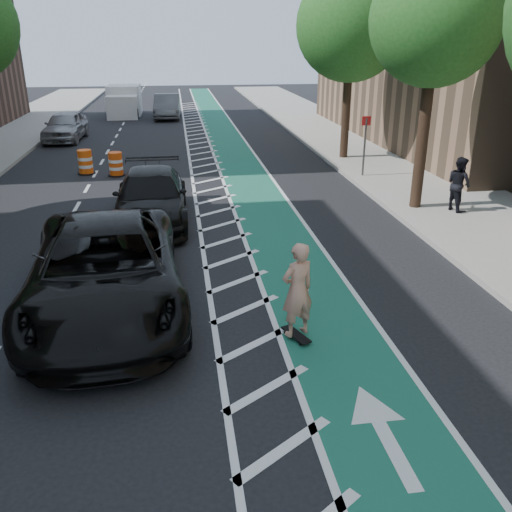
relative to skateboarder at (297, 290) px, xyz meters
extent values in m
plane|color=black|center=(-2.30, -0.10, -1.02)|extent=(120.00, 120.00, 0.00)
cube|color=#1B5E43|center=(0.70, 9.90, -1.01)|extent=(2.00, 90.00, 0.01)
cube|color=silver|center=(-0.80, 9.90, -1.01)|extent=(1.40, 90.00, 0.01)
cube|color=gray|center=(7.20, 9.90, -0.94)|extent=(5.00, 90.00, 0.15)
cube|color=gray|center=(4.75, 9.90, -0.94)|extent=(0.12, 90.00, 0.16)
cylinder|color=#382619|center=(5.60, 7.90, 1.18)|extent=(0.36, 0.36, 4.40)
sphere|color=#21541C|center=(5.60, 7.90, 4.78)|extent=(4.20, 4.20, 4.20)
cylinder|color=#382619|center=(5.60, 15.90, 1.18)|extent=(0.36, 0.36, 4.40)
sphere|color=#21541C|center=(5.60, 15.90, 4.78)|extent=(4.20, 4.20, 4.20)
cylinder|color=#4C4C4C|center=(5.30, 11.90, 0.18)|extent=(0.08, 0.08, 2.40)
cube|color=red|center=(5.30, 11.90, 1.28)|extent=(0.35, 0.02, 0.35)
cube|color=black|center=(0.00, 0.00, -0.93)|extent=(0.47, 0.77, 0.03)
cylinder|color=black|center=(-0.16, 0.20, -0.99)|extent=(0.05, 0.06, 0.06)
cylinder|color=black|center=(-0.02, 0.26, -0.99)|extent=(0.05, 0.06, 0.06)
cylinder|color=black|center=(0.02, -0.26, -0.99)|extent=(0.05, 0.06, 0.06)
cylinder|color=black|center=(0.16, -0.20, -0.99)|extent=(0.05, 0.06, 0.06)
imported|color=tan|center=(0.00, 0.00, 0.00)|extent=(0.78, 0.66, 1.83)
imported|color=black|center=(-3.62, 1.73, -0.10)|extent=(3.49, 6.77, 1.83)
imported|color=black|center=(-2.91, 7.59, -0.25)|extent=(2.17, 5.32, 1.54)
imported|color=#9A999E|center=(-8.09, 22.80, -0.23)|extent=(2.13, 4.73, 1.58)
imported|color=#5A5A5F|center=(-2.59, 31.23, -0.20)|extent=(1.89, 5.00, 1.63)
imported|color=black|center=(6.71, 6.88, -0.01)|extent=(0.83, 0.97, 1.72)
cube|color=white|center=(-5.70, 33.67, 0.03)|extent=(2.32, 3.36, 2.09)
cube|color=white|center=(-5.69, 31.16, -0.23)|extent=(2.10, 1.69, 1.57)
cylinder|color=black|center=(-6.63, 30.73, -0.65)|extent=(0.27, 0.73, 0.73)
cylinder|color=black|center=(-4.74, 30.75, -0.65)|extent=(0.27, 0.73, 0.73)
cylinder|color=black|center=(-6.65, 34.50, -0.65)|extent=(0.27, 0.73, 0.73)
cylinder|color=black|center=(-4.77, 34.51, -0.65)|extent=(0.27, 0.73, 0.73)
cylinder|color=orange|center=(-4.60, 4.08, -0.59)|extent=(0.50, 0.50, 0.86)
cylinder|color=silver|center=(-4.60, 4.08, -0.73)|extent=(0.51, 0.51, 0.11)
cylinder|color=silver|center=(-4.60, 4.08, -0.46)|extent=(0.51, 0.51, 0.11)
cylinder|color=black|center=(-4.60, 4.08, -1.00)|extent=(0.63, 0.63, 0.04)
cylinder|color=#F14D0C|center=(-4.58, 13.90, -0.53)|extent=(0.56, 0.56, 0.96)
cylinder|color=silver|center=(-4.58, 13.90, -0.70)|extent=(0.57, 0.57, 0.13)
cylinder|color=silver|center=(-4.58, 13.90, -0.40)|extent=(0.57, 0.57, 0.13)
cylinder|color=black|center=(-4.58, 13.90, -1.00)|extent=(0.71, 0.71, 0.04)
cylinder|color=#FA570D|center=(-5.86, 14.40, -0.52)|extent=(0.58, 0.58, 1.00)
cylinder|color=silver|center=(-5.86, 14.40, -0.68)|extent=(0.59, 0.59, 0.13)
cylinder|color=silver|center=(-5.86, 14.40, -0.37)|extent=(0.59, 0.59, 0.13)
cylinder|color=black|center=(-5.86, 14.40, -0.99)|extent=(0.73, 0.73, 0.04)
camera|label=1|loc=(-2.03, -8.73, 4.27)|focal=38.00mm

